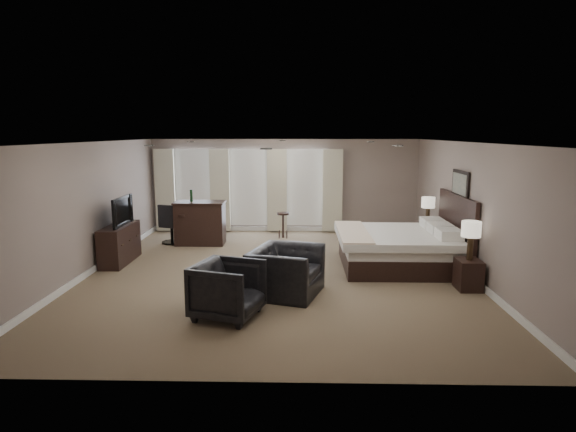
{
  "coord_description": "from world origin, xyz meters",
  "views": [
    {
      "loc": [
        0.44,
        -9.28,
        2.79
      ],
      "look_at": [
        0.2,
        0.4,
        1.1
      ],
      "focal_mm": 30.0,
      "sensor_mm": 36.0,
      "label": 1
    }
  ],
  "objects_px": {
    "bar_stool_right": "(283,225)",
    "lamp_near": "(471,241)",
    "armchair_far": "(228,287)",
    "bed": "(403,231)",
    "dresser": "(120,244)",
    "tv": "(118,222)",
    "armchair_near": "(286,264)",
    "nightstand_near": "(468,275)",
    "lamp_far": "(428,211)",
    "nightstand_far": "(426,237)",
    "bar_stool_left": "(184,229)",
    "bar_counter": "(200,223)",
    "desk_chair": "(171,224)"
  },
  "relations": [
    {
      "from": "bed",
      "to": "tv",
      "type": "relative_size",
      "value": 2.22
    },
    {
      "from": "bar_stool_right",
      "to": "nightstand_far",
      "type": "bearing_deg",
      "value": -20.6
    },
    {
      "from": "bar_counter",
      "to": "dresser",
      "type": "bearing_deg",
      "value": -128.28
    },
    {
      "from": "armchair_far",
      "to": "bar_stool_right",
      "type": "relative_size",
      "value": 1.4
    },
    {
      "from": "lamp_near",
      "to": "dresser",
      "type": "xyz_separation_m",
      "value": [
        -6.92,
        1.64,
        -0.49
      ]
    },
    {
      "from": "armchair_near",
      "to": "bar_stool_right",
      "type": "distance_m",
      "value": 4.55
    },
    {
      "from": "bar_stool_left",
      "to": "bar_counter",
      "type": "bearing_deg",
      "value": 18.72
    },
    {
      "from": "armchair_far",
      "to": "bed",
      "type": "bearing_deg",
      "value": -30.55
    },
    {
      "from": "dresser",
      "to": "lamp_near",
      "type": "bearing_deg",
      "value": -13.36
    },
    {
      "from": "armchair_far",
      "to": "lamp_far",
      "type": "bearing_deg",
      "value": -25.86
    },
    {
      "from": "lamp_far",
      "to": "bar_counter",
      "type": "height_order",
      "value": "lamp_far"
    },
    {
      "from": "lamp_far",
      "to": "bar_stool_right",
      "type": "bearing_deg",
      "value": 159.4
    },
    {
      "from": "nightstand_near",
      "to": "lamp_far",
      "type": "bearing_deg",
      "value": 90.0
    },
    {
      "from": "bed",
      "to": "bar_counter",
      "type": "height_order",
      "value": "bed"
    },
    {
      "from": "nightstand_far",
      "to": "desk_chair",
      "type": "height_order",
      "value": "desk_chair"
    },
    {
      "from": "nightstand_near",
      "to": "bar_stool_right",
      "type": "distance_m",
      "value": 5.46
    },
    {
      "from": "tv",
      "to": "bar_stool_right",
      "type": "distance_m",
      "value": 4.33
    },
    {
      "from": "lamp_near",
      "to": "tv",
      "type": "relative_size",
      "value": 0.64
    },
    {
      "from": "lamp_far",
      "to": "armchair_far",
      "type": "relative_size",
      "value": 0.68
    },
    {
      "from": "bar_stool_right",
      "to": "lamp_near",
      "type": "bearing_deg",
      "value": -50.44
    },
    {
      "from": "tv",
      "to": "bar_counter",
      "type": "height_order",
      "value": "bar_counter"
    },
    {
      "from": "lamp_far",
      "to": "dresser",
      "type": "relative_size",
      "value": 0.46
    },
    {
      "from": "dresser",
      "to": "armchair_far",
      "type": "relative_size",
      "value": 1.47
    },
    {
      "from": "nightstand_near",
      "to": "nightstand_far",
      "type": "height_order",
      "value": "nightstand_far"
    },
    {
      "from": "nightstand_near",
      "to": "tv",
      "type": "bearing_deg",
      "value": 166.64
    },
    {
      "from": "nightstand_far",
      "to": "bar_stool_left",
      "type": "bearing_deg",
      "value": 176.4
    },
    {
      "from": "bed",
      "to": "nightstand_far",
      "type": "relative_size",
      "value": 3.76
    },
    {
      "from": "armchair_far",
      "to": "bar_stool_left",
      "type": "distance_m",
      "value": 5.04
    },
    {
      "from": "nightstand_near",
      "to": "bar_stool_left",
      "type": "bearing_deg",
      "value": 151.08
    },
    {
      "from": "lamp_far",
      "to": "tv",
      "type": "xyz_separation_m",
      "value": [
        -6.92,
        -1.26,
        -0.07
      ]
    },
    {
      "from": "lamp_near",
      "to": "tv",
      "type": "xyz_separation_m",
      "value": [
        -6.92,
        1.64,
        -0.01
      ]
    },
    {
      "from": "dresser",
      "to": "tv",
      "type": "bearing_deg",
      "value": 0.0
    },
    {
      "from": "tv",
      "to": "armchair_near",
      "type": "xyz_separation_m",
      "value": [
        3.66,
        -1.97,
        -0.34
      ]
    },
    {
      "from": "bar_stool_right",
      "to": "lamp_far",
      "type": "bearing_deg",
      "value": -20.6
    },
    {
      "from": "dresser",
      "to": "bar_stool_left",
      "type": "height_order",
      "value": "dresser"
    },
    {
      "from": "dresser",
      "to": "desk_chair",
      "type": "bearing_deg",
      "value": 70.78
    },
    {
      "from": "nightstand_far",
      "to": "armchair_far",
      "type": "distance_m",
      "value": 5.98
    },
    {
      "from": "nightstand_far",
      "to": "lamp_far",
      "type": "xyz_separation_m",
      "value": [
        0.0,
        0.0,
        0.64
      ]
    },
    {
      "from": "nightstand_near",
      "to": "tv",
      "type": "relative_size",
      "value": 0.5
    },
    {
      "from": "nightstand_near",
      "to": "bar_stool_right",
      "type": "xyz_separation_m",
      "value": [
        -3.47,
        4.21,
        0.07
      ]
    },
    {
      "from": "bed",
      "to": "lamp_far",
      "type": "height_order",
      "value": "bed"
    },
    {
      "from": "lamp_far",
      "to": "bar_stool_left",
      "type": "height_order",
      "value": "lamp_far"
    },
    {
      "from": "tv",
      "to": "armchair_far",
      "type": "height_order",
      "value": "tv"
    },
    {
      "from": "nightstand_far",
      "to": "tv",
      "type": "relative_size",
      "value": 0.59
    },
    {
      "from": "lamp_near",
      "to": "bar_stool_left",
      "type": "height_order",
      "value": "lamp_near"
    },
    {
      "from": "dresser",
      "to": "bar_stool_right",
      "type": "bearing_deg",
      "value": 36.64
    },
    {
      "from": "tv",
      "to": "armchair_far",
      "type": "distance_m",
      "value": 4.18
    },
    {
      "from": "bar_counter",
      "to": "desk_chair",
      "type": "distance_m",
      "value": 0.75
    },
    {
      "from": "nightstand_far",
      "to": "bar_stool_left",
      "type": "distance_m",
      "value": 5.93
    },
    {
      "from": "bar_stool_left",
      "to": "bed",
      "type": "bearing_deg",
      "value": -19.91
    }
  ]
}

